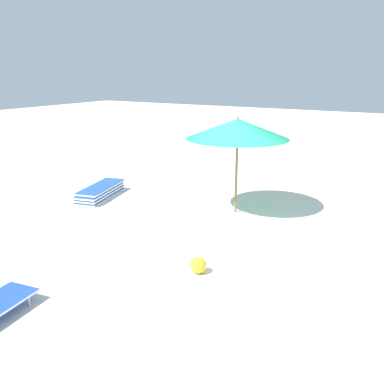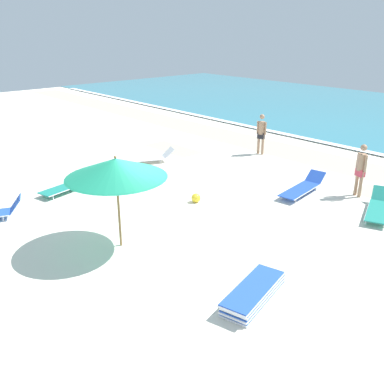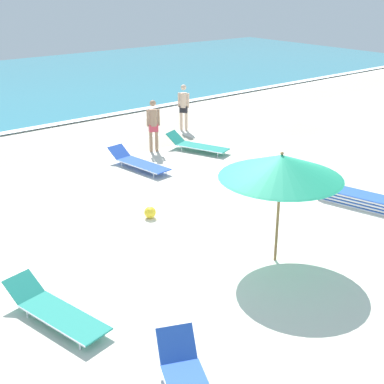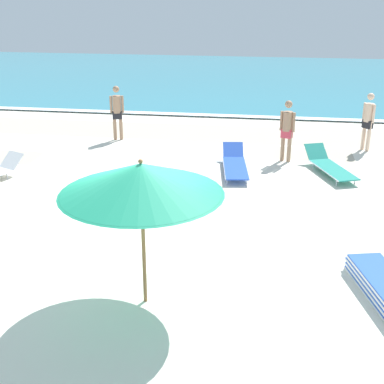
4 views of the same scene
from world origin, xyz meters
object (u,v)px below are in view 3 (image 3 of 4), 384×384
Objects in this scene: beach_umbrella at (281,167)px; beach_ball at (150,212)px; sun_lounger_mid_beach_solo at (55,310)px; beachgoer_shoreline_child at (153,123)px; lounger_stack at (355,198)px; sun_lounger_beside_umbrella at (197,145)px; beachgoer_strolling_adult at (184,105)px; sun_lounger_under_umbrella at (138,162)px.

beach_ball is at bearing 104.32° from beach_umbrella.
beach_ball is (-0.86, 3.39, -1.94)m from beach_umbrella.
sun_lounger_mid_beach_solo is 4.44m from beach_ball.
beach_umbrella is 1.41× the size of beachgoer_shoreline_child.
beach_umbrella is at bearing 176.75° from lounger_stack.
beachgoer_shoreline_child is (-1.17, 0.89, 0.79)m from sun_lounger_beside_umbrella.
sun_lounger_mid_beach_solo is (-8.37, 0.16, 0.04)m from lounger_stack.
sun_lounger_mid_beach_solo is at bearing 93.23° from beachgoer_strolling_adult.
beachgoer_strolling_adult reaches higher than beach_ball.
lounger_stack is at bearing -29.42° from beach_ball.
beachgoer_strolling_adult is (3.80, 2.61, 0.79)m from sun_lounger_under_umbrella.
beachgoer_strolling_adult is (9.29, 8.33, 0.79)m from sun_lounger_mid_beach_solo.
beach_umbrella is 1.07× the size of sun_lounger_mid_beach_solo.
beachgoer_strolling_adult is (2.43, 1.48, 0.00)m from beachgoer_shoreline_child.
beach_umbrella is 1.41× the size of beachgoer_strolling_adult.
beach_umbrella is 8.16m from beachgoer_shoreline_child.
sun_lounger_beside_umbrella reaches higher than sun_lounger_mid_beach_solo.
beach_umbrella reaches higher than beachgoer_strolling_adult.
sun_lounger_beside_umbrella is at bearing 63.22° from beach_umbrella.
sun_lounger_beside_umbrella is 7.70× the size of beach_ball.
beach_ball is (-1.79, -3.24, -0.06)m from sun_lounger_under_umbrella.
sun_lounger_under_umbrella is at bearing 163.82° from sun_lounger_beside_umbrella.
sun_lounger_mid_beach_solo is (-4.55, 0.91, -1.88)m from beach_umbrella.
beach_umbrella is at bearing -105.79° from sun_lounger_under_umbrella.
lounger_stack is 6.13m from sun_lounger_beside_umbrella.
lounger_stack is 7.21m from beachgoer_shoreline_child.
beachgoer_shoreline_child is at bearing 31.53° from sun_lounger_under_umbrella.
beachgoer_strolling_adult is (1.27, 2.37, 0.79)m from sun_lounger_beside_umbrella.
beachgoer_shoreline_child is (2.30, 7.76, -1.09)m from beach_umbrella.
sun_lounger_under_umbrella reaches higher than beach_ball.
beach_ball is at bearing 21.16° from sun_lounger_mid_beach_solo.
sun_lounger_under_umbrella is 3.71m from beach_ball.
beachgoer_strolling_adult is at bearing 46.27° from beach_ball.
sun_lounger_beside_umbrella is 0.98× the size of sun_lounger_mid_beach_solo.
sun_lounger_mid_beach_solo reaches higher than lounger_stack.
beachgoer_strolling_adult is (4.73, 9.24, -1.09)m from beach_umbrella.
sun_lounger_under_umbrella is 1.05× the size of sun_lounger_beside_umbrella.
beach_umbrella reaches higher than beach_ball.
sun_lounger_mid_beach_solo is (-5.48, -5.72, 0.00)m from sun_lounger_under_umbrella.
sun_lounger_under_umbrella is (0.93, 6.63, -1.89)m from beach_umbrella.
sun_lounger_under_umbrella is at bearing 85.76° from beachgoer_strolling_adult.
lounger_stack is 6.55m from sun_lounger_under_umbrella.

